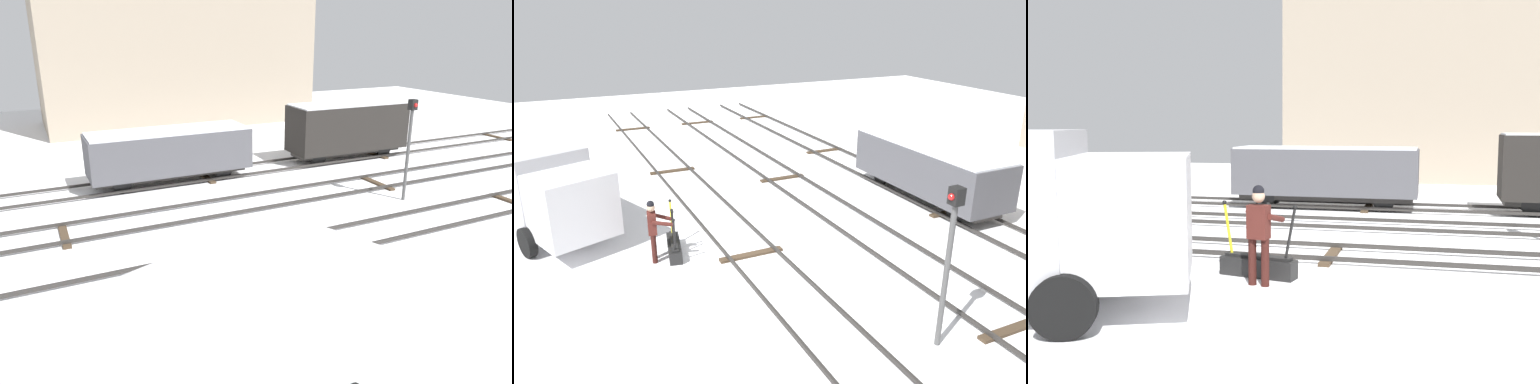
# 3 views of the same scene
# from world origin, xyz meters

# --- Properties ---
(ground_plane) EXTENTS (60.00, 60.00, 0.00)m
(ground_plane) POSITION_xyz_m (0.00, 0.00, 0.00)
(ground_plane) COLOR white
(track_main_line) EXTENTS (44.00, 1.94, 0.18)m
(track_main_line) POSITION_xyz_m (0.00, 0.00, 0.11)
(track_main_line) COLOR #2D2B28
(track_main_line) RESTS_ON ground_plane
(track_siding_near) EXTENTS (44.00, 1.94, 0.18)m
(track_siding_near) POSITION_xyz_m (0.00, 3.92, 0.11)
(track_siding_near) COLOR #2D2B28
(track_siding_near) RESTS_ON ground_plane
(track_siding_far) EXTENTS (44.00, 1.94, 0.18)m
(track_siding_far) POSITION_xyz_m (0.00, 7.73, 0.11)
(track_siding_far) COLOR #2D2B28
(track_siding_far) RESTS_ON ground_plane
(switch_lever_frame) EXTENTS (1.58, 0.64, 1.45)m
(switch_lever_frame) POSITION_xyz_m (-1.09, -2.00, 0.25)
(switch_lever_frame) COLOR black
(switch_lever_frame) RESTS_ON ground_plane
(rail_worker) EXTENTS (0.63, 0.75, 1.84)m
(rail_worker) POSITION_xyz_m (-0.90, -2.59, 1.04)
(rail_worker) COLOR #351511
(rail_worker) RESTS_ON ground_plane
(apartment_building) EXTENTS (16.92, 7.11, 12.01)m
(apartment_building) POSITION_xyz_m (2.92, 20.75, 6.01)
(apartment_building) COLOR gray
(apartment_building) RESTS_ON ground_plane
(freight_car_near_switch) EXTENTS (6.32, 2.02, 2.14)m
(freight_car_near_switch) POSITION_xyz_m (-1.45, 7.73, 1.25)
(freight_car_near_switch) COLOR #2D2B28
(freight_car_near_switch) RESTS_ON ground_plane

